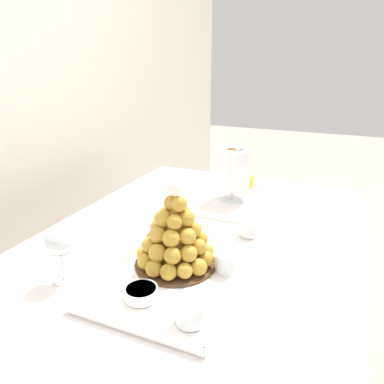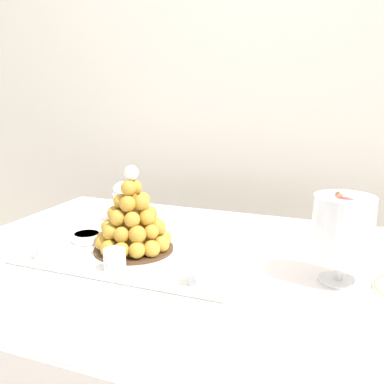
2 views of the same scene
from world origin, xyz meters
name	(u,v)px [view 1 (image 1 of 2)]	position (x,y,z in m)	size (l,w,h in m)	color
buffet_table	(195,261)	(0.00, 0.00, 0.65)	(1.44, 1.01, 0.73)	brown
serving_tray	(188,262)	(-0.14, -0.04, 0.73)	(0.62, 0.35, 0.02)	white
croquembouche	(175,236)	(-0.17, -0.01, 0.82)	(0.23, 0.23, 0.25)	#4C331E
dessert_cup_left	(190,314)	(-0.37, -0.14, 0.75)	(0.06, 0.06, 0.05)	silver
dessert_cup_mid_left	(225,263)	(-0.15, -0.15, 0.76)	(0.06, 0.06, 0.06)	silver
dessert_cup_centre	(248,229)	(0.09, -0.15, 0.76)	(0.06, 0.06, 0.05)	silver
creme_brulee_ramekin	(141,292)	(-0.34, 0.00, 0.75)	(0.08, 0.08, 0.03)	white
macaron_goblet	(233,169)	(0.39, 0.00, 0.86)	(0.14, 0.14, 0.22)	white
fruit_tart_plate	(242,183)	(0.57, 0.00, 0.74)	(0.20, 0.20, 0.06)	white
wine_glass	(59,244)	(-0.34, 0.23, 0.83)	(0.07, 0.07, 0.15)	silver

